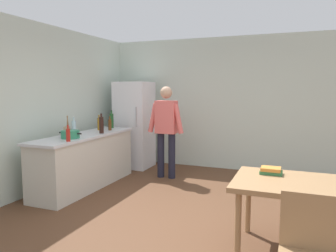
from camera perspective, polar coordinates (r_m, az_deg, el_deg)
ground_plane at (r=4.18m, az=2.35°, el=-16.74°), size 14.00×14.00×0.00m
wall_back at (r=6.75m, az=10.93°, el=3.87°), size 6.40×0.12×2.70m
wall_left at (r=5.45m, az=-23.57°, el=2.83°), size 0.12×5.60×2.70m
kitchen_counter at (r=5.63m, az=-14.44°, el=-5.96°), size 0.64×2.20×0.90m
refrigerator at (r=6.85m, az=-5.95°, el=0.22°), size 0.70×0.67×1.80m
person at (r=5.94m, az=-0.32°, el=0.04°), size 0.70×0.22×1.70m
dining_table at (r=3.47m, az=23.38°, el=-10.41°), size 1.40×0.90×0.75m
chair at (r=2.61m, az=23.81°, el=-19.41°), size 0.42×0.42×0.91m
cooking_pot at (r=5.17m, az=-16.90°, el=-1.42°), size 0.40×0.28×0.12m
utensil_jar at (r=5.54m, az=-17.42°, el=-0.73°), size 0.11×0.11×0.32m
bottle_wine_dark at (r=5.60m, az=-11.69°, el=0.20°), size 0.08×0.08×0.34m
bottle_oil_amber at (r=6.06m, az=-12.08°, el=0.38°), size 0.06×0.06×0.28m
bottle_water_clear at (r=5.44m, az=-16.29°, el=-0.32°), size 0.07×0.07×0.30m
bottle_sauce_red at (r=4.86m, az=-17.24°, el=-1.51°), size 0.06×0.06×0.24m
bottle_wine_green at (r=6.35m, az=-9.95°, el=0.97°), size 0.08×0.08×0.34m
bottle_beer_brown at (r=5.99m, az=-10.25°, el=0.26°), size 0.06×0.06×0.26m
book_stack at (r=3.64m, az=17.74°, el=-7.54°), size 0.23×0.16×0.07m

